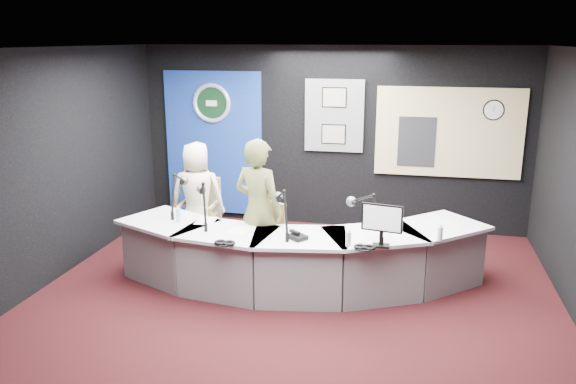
% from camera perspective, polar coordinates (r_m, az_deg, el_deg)
% --- Properties ---
extents(ground, '(6.00, 6.00, 0.00)m').
position_cam_1_polar(ground, '(6.58, 0.23, -11.19)').
color(ground, black).
rests_on(ground, ground).
extents(ceiling, '(6.00, 6.00, 0.02)m').
position_cam_1_polar(ceiling, '(5.90, 0.26, 14.00)').
color(ceiling, silver).
rests_on(ceiling, ground).
extents(wall_back, '(6.00, 0.02, 2.80)m').
position_cam_1_polar(wall_back, '(8.99, 4.25, 5.34)').
color(wall_back, black).
rests_on(wall_back, ground).
extents(wall_front, '(6.00, 0.02, 2.80)m').
position_cam_1_polar(wall_front, '(3.39, -10.63, -11.65)').
color(wall_front, black).
rests_on(wall_front, ground).
extents(wall_left, '(0.02, 6.00, 2.80)m').
position_cam_1_polar(wall_left, '(7.31, -23.43, 1.89)').
color(wall_left, black).
rests_on(wall_left, ground).
extents(broadcast_desk, '(4.50, 1.90, 0.75)m').
position_cam_1_polar(broadcast_desk, '(6.93, 0.78, -6.40)').
color(broadcast_desk, silver).
rests_on(broadcast_desk, ground).
extents(backdrop_panel, '(1.60, 0.05, 2.30)m').
position_cam_1_polar(backdrop_panel, '(9.43, -7.34, 4.79)').
color(backdrop_panel, navy).
rests_on(backdrop_panel, wall_back).
extents(agency_seal, '(0.63, 0.07, 0.63)m').
position_cam_1_polar(agency_seal, '(9.30, -7.55, 8.69)').
color(agency_seal, silver).
rests_on(agency_seal, backdrop_panel).
extents(seal_center, '(0.48, 0.01, 0.48)m').
position_cam_1_polar(seal_center, '(9.31, -7.54, 8.69)').
color(seal_center, black).
rests_on(seal_center, backdrop_panel).
extents(pinboard, '(0.90, 0.04, 1.10)m').
position_cam_1_polar(pinboard, '(8.90, 4.58, 7.52)').
color(pinboard, slate).
rests_on(pinboard, wall_back).
extents(framed_photo_upper, '(0.34, 0.02, 0.27)m').
position_cam_1_polar(framed_photo_upper, '(8.84, 4.60, 9.29)').
color(framed_photo_upper, gray).
rests_on(framed_photo_upper, pinboard).
extents(framed_photo_lower, '(0.34, 0.02, 0.27)m').
position_cam_1_polar(framed_photo_lower, '(8.91, 4.52, 5.71)').
color(framed_photo_lower, gray).
rests_on(framed_photo_lower, pinboard).
extents(booth_window_frame, '(2.12, 0.06, 1.32)m').
position_cam_1_polar(booth_window_frame, '(8.86, 15.56, 5.68)').
color(booth_window_frame, '#D1BD83').
rests_on(booth_window_frame, wall_back).
extents(booth_glow, '(2.00, 0.02, 1.20)m').
position_cam_1_polar(booth_glow, '(8.85, 15.57, 5.67)').
color(booth_glow, '#F9ED9D').
rests_on(booth_glow, booth_window_frame).
extents(equipment_rack, '(0.55, 0.02, 0.75)m').
position_cam_1_polar(equipment_rack, '(8.84, 12.59, 4.86)').
color(equipment_rack, black).
rests_on(equipment_rack, booth_window_frame).
extents(wall_clock, '(0.28, 0.01, 0.28)m').
position_cam_1_polar(wall_clock, '(8.84, 19.65, 7.63)').
color(wall_clock, white).
rests_on(wall_clock, booth_window_frame).
extents(armchair_left, '(0.63, 0.63, 1.05)m').
position_cam_1_polar(armchair_left, '(8.24, -8.89, -1.96)').
color(armchair_left, '#AA854E').
rests_on(armchair_left, ground).
extents(armchair_right, '(0.76, 0.76, 1.01)m').
position_cam_1_polar(armchair_right, '(7.07, -2.89, -4.84)').
color(armchair_right, '#AA854E').
rests_on(armchair_right, ground).
extents(draped_jacket, '(0.51, 0.13, 0.70)m').
position_cam_1_polar(draped_jacket, '(8.44, -8.33, -0.85)').
color(draped_jacket, '#6A665A').
rests_on(draped_jacket, armchair_left).
extents(person_man, '(0.82, 0.62, 1.52)m').
position_cam_1_polar(person_man, '(8.18, -8.96, -0.36)').
color(person_man, beige).
rests_on(person_man, ground).
extents(person_woman, '(0.75, 0.60, 1.77)m').
position_cam_1_polar(person_woman, '(6.95, -2.93, -1.88)').
color(person_woman, brown).
rests_on(person_woman, ground).
extents(computer_monitor, '(0.44, 0.10, 0.30)m').
position_cam_1_polar(computer_monitor, '(6.15, 9.27, -2.53)').
color(computer_monitor, black).
rests_on(computer_monitor, broadcast_desk).
extents(desk_phone, '(0.25, 0.24, 0.05)m').
position_cam_1_polar(desk_phone, '(6.39, 0.95, -4.46)').
color(desk_phone, black).
rests_on(desk_phone, broadcast_desk).
extents(headphones_near, '(0.21, 0.21, 0.03)m').
position_cam_1_polar(headphones_near, '(6.16, 7.60, -5.42)').
color(headphones_near, black).
rests_on(headphones_near, broadcast_desk).
extents(headphones_far, '(0.19, 0.19, 0.03)m').
position_cam_1_polar(headphones_far, '(6.27, -6.27, -5.01)').
color(headphones_far, black).
rests_on(headphones_far, broadcast_desk).
extents(paper_stack, '(0.25, 0.33, 0.00)m').
position_cam_1_polar(paper_stack, '(7.09, -8.10, -2.82)').
color(paper_stack, white).
rests_on(paper_stack, broadcast_desk).
extents(notepad, '(0.24, 0.32, 0.00)m').
position_cam_1_polar(notepad, '(6.69, -4.85, -3.82)').
color(notepad, white).
rests_on(notepad, broadcast_desk).
extents(boom_mic_a, '(0.21, 0.73, 0.60)m').
position_cam_1_polar(boom_mic_a, '(7.41, -10.81, 0.24)').
color(boom_mic_a, black).
rests_on(boom_mic_a, broadcast_desk).
extents(boom_mic_b, '(0.37, 0.69, 0.60)m').
position_cam_1_polar(boom_mic_b, '(6.91, -8.38, -0.71)').
color(boom_mic_b, black).
rests_on(boom_mic_b, broadcast_desk).
extents(boom_mic_c, '(0.36, 0.69, 0.60)m').
position_cam_1_polar(boom_mic_c, '(6.51, -0.57, -1.53)').
color(boom_mic_c, black).
rests_on(boom_mic_c, broadcast_desk).
extents(boom_mic_d, '(0.51, 0.61, 0.60)m').
position_cam_1_polar(boom_mic_d, '(6.40, 7.74, -1.96)').
color(boom_mic_d, black).
rests_on(boom_mic_d, broadcast_desk).
extents(water_bottles, '(3.12, 0.47, 0.18)m').
position_cam_1_polar(water_bottles, '(6.46, 1.16, -3.62)').
color(water_bottles, silver).
rests_on(water_bottles, broadcast_desk).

